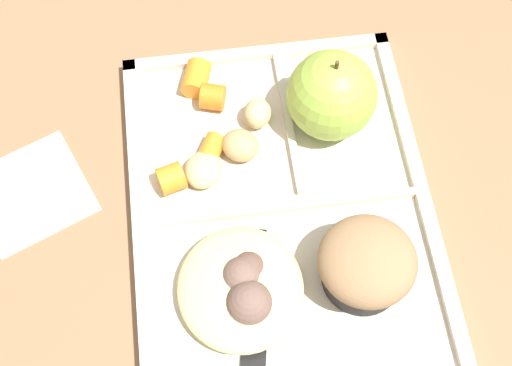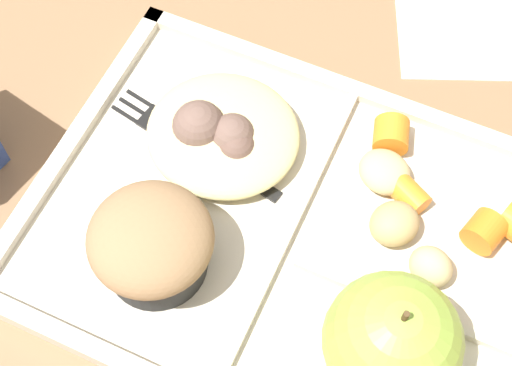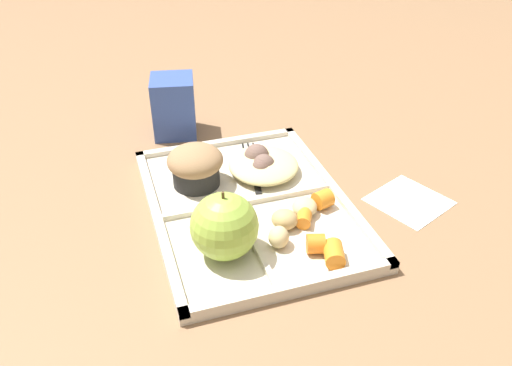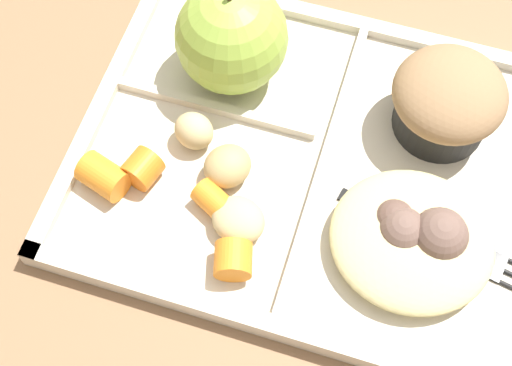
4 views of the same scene
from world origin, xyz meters
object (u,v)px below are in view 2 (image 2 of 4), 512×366
object	(u,v)px
lunch_tray	(290,235)
plastic_fork	(187,141)
bran_muffin	(152,244)
green_apple	(392,341)

from	to	relation	value
lunch_tray	plastic_fork	size ratio (longest dim) A/B	2.45
lunch_tray	bran_muffin	world-z (taller)	bran_muffin
plastic_fork	green_apple	bearing A→B (deg)	153.15
lunch_tray	bran_muffin	bearing A→B (deg)	38.24
green_apple	plastic_fork	xyz separation A→B (m)	(0.19, -0.09, -0.04)
bran_muffin	lunch_tray	bearing A→B (deg)	-141.76
lunch_tray	plastic_fork	world-z (taller)	lunch_tray
bran_muffin	plastic_fork	size ratio (longest dim) A/B	0.56
plastic_fork	lunch_tray	bearing A→B (deg)	159.55
bran_muffin	plastic_fork	xyz separation A→B (m)	(0.03, -0.09, -0.03)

